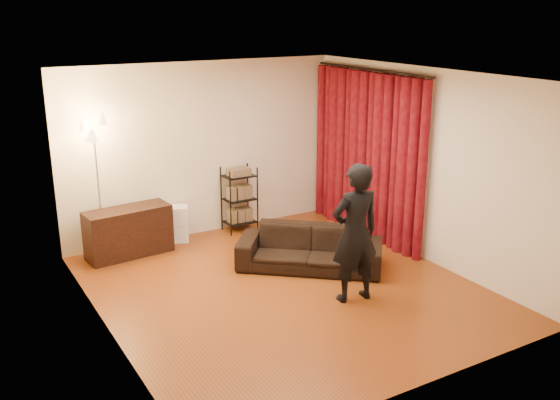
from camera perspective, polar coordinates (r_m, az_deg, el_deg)
floor at (r=8.09m, az=0.47°, el=-8.12°), size 5.00×5.00×0.00m
ceiling at (r=7.35m, az=0.52°, el=11.28°), size 5.00×5.00×0.00m
wall_back at (r=9.77m, az=-7.07°, el=4.61°), size 5.00×0.00×5.00m
wall_front at (r=5.72m, az=13.48°, el=-4.91°), size 5.00×0.00×5.00m
wall_left at (r=6.79m, az=-16.05°, el=-1.59°), size 0.00×5.00×5.00m
wall_right at (r=8.93m, az=13.00°, el=3.10°), size 0.00×5.00×5.00m
curtain_rod at (r=9.50m, az=8.35°, el=11.72°), size 0.04×2.65×0.04m
curtain at (r=9.70m, az=7.93°, el=4.02°), size 0.22×2.65×2.55m
sofa at (r=8.61m, az=2.74°, el=-4.45°), size 1.99×1.84×0.57m
person at (r=7.54m, az=6.88°, el=-3.03°), size 0.67×0.48×1.73m
media_cabinet at (r=9.28m, az=-13.68°, el=-2.85°), size 1.25×0.57×0.71m
storage_boxes at (r=9.69m, az=-9.38°, el=-2.17°), size 0.41×0.37×0.56m
wire_shelf at (r=9.99m, az=-3.73°, el=0.09°), size 0.52×0.40×1.05m
floor_lamp at (r=8.98m, az=-16.26°, el=0.81°), size 0.39×0.39×2.06m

